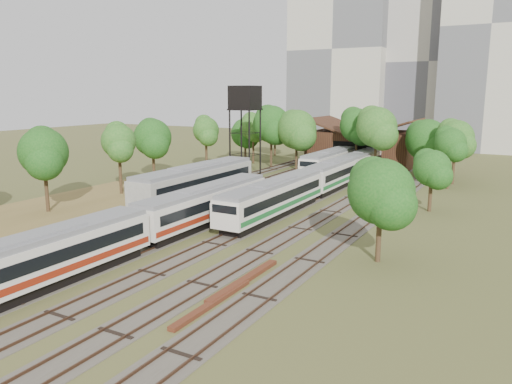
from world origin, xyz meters
The scene contains 17 objects.
ground centered at (0.00, 0.00, 0.00)m, with size 240.00×240.00×0.00m, color #475123.
dry_grass_patch centered at (-18.00, 8.00, 0.02)m, with size 14.00×60.00×0.04m, color brown.
tracks centered at (-0.67, 25.00, 0.04)m, with size 24.60×80.00×0.19m.
railcar_red_set centered at (-2.00, 6.31, 1.80)m, with size 2.76×34.58×3.41m.
railcar_green_set centered at (2.00, 37.94, 1.81)m, with size 2.77×52.08×3.42m.
railcar_rear centered at (-2.00, 45.90, 1.88)m, with size 2.87×16.08×3.55m.
old_grey_coach centered at (-8.00, 22.00, 2.16)m, with size 3.20×18.00×3.97m.
water_tower centered at (-12.31, 39.56, 10.54)m, with size 3.62×3.62×12.49m.
rail_pile_near centered at (8.00, 4.85, 0.13)m, with size 0.53×7.91×0.26m, color #602E1B.
rail_pile_far centered at (8.20, 1.09, 0.12)m, with size 0.46×7.35×0.24m, color #602E1B.
maintenance_shed centered at (-1.00, 57.98, 2.91)m, with size 16.45×11.55×7.58m.
tree_band_left centered at (-19.82, 24.84, 5.49)m, with size 8.82×75.43×8.61m.
tree_band_far centered at (-1.63, 49.19, 6.21)m, with size 36.23×10.00×9.69m.
tree_band_right centered at (14.22, 25.16, 4.95)m, with size 4.53×34.73×7.42m.
tower_left centered at (-18.00, 95.00, 21.00)m, with size 22.00×16.00×42.00m, color beige.
tower_centre centered at (2.00, 100.00, 18.00)m, with size 20.00×18.00×36.00m, color #B0AAA0.
tower_right centered at (14.00, 92.00, 24.00)m, with size 18.00×16.00×48.00m, color beige.
Camera 1 is at (22.95, -20.33, 11.59)m, focal length 35.00 mm.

